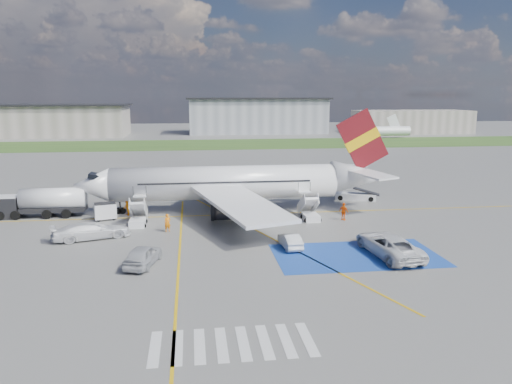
{
  "coord_description": "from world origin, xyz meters",
  "views": [
    {
      "loc": [
        -3.81,
        -43.25,
        13.46
      ],
      "look_at": [
        2.83,
        7.32,
        3.5
      ],
      "focal_mm": 35.0,
      "sensor_mm": 36.0,
      "label": 1
    }
  ],
  "objects_px": {
    "gpu_cart": "(105,212)",
    "car_silver_a": "(143,256)",
    "van_white_a": "(389,241)",
    "van_white_b": "(91,228)",
    "car_silver_b": "(290,241)",
    "fuel_tanker": "(43,205)",
    "belt_loader": "(356,197)",
    "airliner": "(237,182)"
  },
  "relations": [
    {
      "from": "gpu_cart",
      "to": "fuel_tanker",
      "type": "bearing_deg",
      "value": 146.44
    },
    {
      "from": "car_silver_a",
      "to": "fuel_tanker",
      "type": "bearing_deg",
      "value": -40.68
    },
    {
      "from": "gpu_cart",
      "to": "van_white_b",
      "type": "xyz_separation_m",
      "value": [
        -0.1,
        -7.45,
        0.2
      ]
    },
    {
      "from": "van_white_b",
      "to": "airliner",
      "type": "bearing_deg",
      "value": -73.86
    },
    {
      "from": "car_silver_a",
      "to": "van_white_b",
      "type": "distance_m",
      "value": 10.0
    },
    {
      "from": "fuel_tanker",
      "to": "car_silver_a",
      "type": "relative_size",
      "value": 1.94
    },
    {
      "from": "gpu_cart",
      "to": "van_white_a",
      "type": "relative_size",
      "value": 0.39
    },
    {
      "from": "gpu_cart",
      "to": "van_white_a",
      "type": "xyz_separation_m",
      "value": [
        25.97,
        -15.73,
        0.37
      ]
    },
    {
      "from": "gpu_cart",
      "to": "van_white_b",
      "type": "relative_size",
      "value": 0.48
    },
    {
      "from": "belt_loader",
      "to": "van_white_b",
      "type": "height_order",
      "value": "van_white_b"
    },
    {
      "from": "gpu_cart",
      "to": "car_silver_b",
      "type": "bearing_deg",
      "value": -50.18
    },
    {
      "from": "fuel_tanker",
      "to": "gpu_cart",
      "type": "xyz_separation_m",
      "value": [
        7.17,
        -2.39,
        -0.5
      ]
    },
    {
      "from": "airliner",
      "to": "gpu_cart",
      "type": "xyz_separation_m",
      "value": [
        -14.76,
        -2.49,
        -2.54
      ]
    },
    {
      "from": "airliner",
      "to": "belt_loader",
      "type": "height_order",
      "value": "airliner"
    },
    {
      "from": "belt_loader",
      "to": "van_white_b",
      "type": "bearing_deg",
      "value": -134.84
    },
    {
      "from": "gpu_cart",
      "to": "van_white_a",
      "type": "bearing_deg",
      "value": -46.33
    },
    {
      "from": "car_silver_b",
      "to": "van_white_a",
      "type": "relative_size",
      "value": 0.62
    },
    {
      "from": "van_white_b",
      "to": "belt_loader",
      "type": "bearing_deg",
      "value": -83.06
    },
    {
      "from": "belt_loader",
      "to": "car_silver_a",
      "type": "height_order",
      "value": "car_silver_a"
    },
    {
      "from": "gpu_cart",
      "to": "car_silver_a",
      "type": "height_order",
      "value": "gpu_cart"
    },
    {
      "from": "van_white_a",
      "to": "van_white_b",
      "type": "distance_m",
      "value": 27.36
    },
    {
      "from": "airliner",
      "to": "fuel_tanker",
      "type": "relative_size",
      "value": 3.87
    },
    {
      "from": "car_silver_b",
      "to": "belt_loader",
      "type": "bearing_deg",
      "value": -127.29
    },
    {
      "from": "gpu_cart",
      "to": "car_silver_b",
      "type": "xyz_separation_m",
      "value": [
        18.06,
        -12.66,
        -0.19
      ]
    },
    {
      "from": "airliner",
      "to": "car_silver_b",
      "type": "xyz_separation_m",
      "value": [
        3.3,
        -15.16,
        -2.73
      ]
    },
    {
      "from": "van_white_a",
      "to": "van_white_b",
      "type": "relative_size",
      "value": 1.21
    },
    {
      "from": "belt_loader",
      "to": "gpu_cart",
      "type": "bearing_deg",
      "value": -147.22
    },
    {
      "from": "gpu_cart",
      "to": "belt_loader",
      "type": "bearing_deg",
      "value": -2.94
    },
    {
      "from": "airliner",
      "to": "car_silver_a",
      "type": "bearing_deg",
      "value": -117.07
    },
    {
      "from": "belt_loader",
      "to": "van_white_b",
      "type": "distance_m",
      "value": 33.87
    },
    {
      "from": "car_silver_b",
      "to": "van_white_b",
      "type": "distance_m",
      "value": 18.9
    },
    {
      "from": "fuel_tanker",
      "to": "car_silver_b",
      "type": "distance_m",
      "value": 29.38
    },
    {
      "from": "fuel_tanker",
      "to": "car_silver_a",
      "type": "height_order",
      "value": "fuel_tanker"
    },
    {
      "from": "fuel_tanker",
      "to": "van_white_a",
      "type": "bearing_deg",
      "value": -29.21
    },
    {
      "from": "car_silver_a",
      "to": "car_silver_b",
      "type": "height_order",
      "value": "car_silver_a"
    },
    {
      "from": "van_white_a",
      "to": "van_white_b",
      "type": "xyz_separation_m",
      "value": [
        -26.07,
        8.28,
        -0.16
      ]
    },
    {
      "from": "airliner",
      "to": "car_silver_b",
      "type": "relative_size",
      "value": 9.14
    },
    {
      "from": "airliner",
      "to": "belt_loader",
      "type": "xyz_separation_m",
      "value": [
        15.93,
        4.14,
        -2.98
      ]
    },
    {
      "from": "gpu_cart",
      "to": "van_white_a",
      "type": "distance_m",
      "value": 30.37
    },
    {
      "from": "belt_loader",
      "to": "car_silver_a",
      "type": "bearing_deg",
      "value": -117.85
    },
    {
      "from": "car_silver_b",
      "to": "van_white_b",
      "type": "relative_size",
      "value": 0.75
    },
    {
      "from": "car_silver_a",
      "to": "car_silver_b",
      "type": "relative_size",
      "value": 1.22
    }
  ]
}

